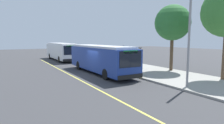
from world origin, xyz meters
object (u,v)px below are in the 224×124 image
at_px(transit_bus_main, 100,58).
at_px(pedestrian_commuter, 135,63).
at_px(transit_bus_second, 61,51).
at_px(route_sign_post, 123,54).
at_px(waiting_bench, 130,63).

height_order(transit_bus_main, pedestrian_commuter, transit_bus_main).
bearing_deg(transit_bus_second, route_sign_post, 10.04).
xyz_separation_m(waiting_bench, route_sign_post, (2.27, -2.50, 1.32)).
relative_size(route_sign_post, pedestrian_commuter, 1.66).
bearing_deg(transit_bus_main, route_sign_post, 75.89).
height_order(transit_bus_main, waiting_bench, transit_bus_main).
relative_size(transit_bus_main, pedestrian_commuter, 6.70).
relative_size(transit_bus_second, pedestrian_commuter, 6.73).
bearing_deg(route_sign_post, pedestrian_commuter, 25.44).
distance_m(transit_bus_main, pedestrian_commuter, 3.78).
bearing_deg(pedestrian_commuter, waiting_bench, 152.47).
bearing_deg(transit_bus_second, waiting_bench, 21.48).
xyz_separation_m(waiting_bench, pedestrian_commuter, (3.59, -1.87, 0.48)).
xyz_separation_m(transit_bus_main, transit_bus_second, (-15.03, -0.21, 0.00)).
distance_m(transit_bus_main, route_sign_post, 2.67).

